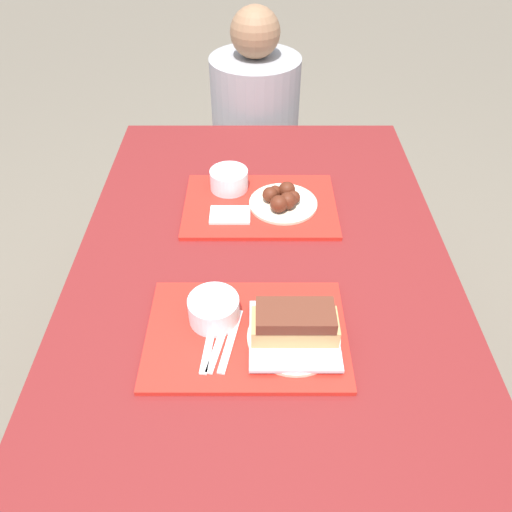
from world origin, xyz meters
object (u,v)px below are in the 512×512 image
Objects in this scene: tray_far at (262,206)px; brisket_sandwich_plate at (296,328)px; bowl_coleslaw_far at (231,179)px; wings_plate_far at (285,199)px; tray_near at (248,334)px; person_seated_across at (258,110)px; bowl_coleslaw_near at (215,308)px.

tray_far is 2.18× the size of brisket_sandwich_plate.
tray_far is 3.87× the size of bowl_coleslaw_far.
brisket_sandwich_plate is at bearing -89.37° from wings_plate_far.
bowl_coleslaw_far is at bearing 150.29° from wings_plate_far.
tray_near is at bearing -93.92° from tray_far.
person_seated_across reaches higher than bowl_coleslaw_far.
wings_plate_far reaches higher than tray_near.
person_seated_across is (-0.01, 0.72, -0.05)m from tray_far.
brisket_sandwich_plate is at bearing -86.05° from person_seated_across.
bowl_coleslaw_far is 0.65m from person_seated_across.
tray_near is at bearing -28.18° from bowl_coleslaw_near.
tray_near is at bearing 169.87° from brisket_sandwich_plate.
bowl_coleslaw_far is at bearing 105.72° from brisket_sandwich_plate.
tray_near is 3.87× the size of bowl_coleslaw_near.
tray_near is 0.47m from wings_plate_far.
brisket_sandwich_plate is 0.30× the size of person_seated_across.
bowl_coleslaw_near is at bearing -111.54° from wings_plate_far.
bowl_coleslaw_far is (0.01, 0.51, 0.00)m from bowl_coleslaw_near.
bowl_coleslaw_near is at bearing -91.41° from bowl_coleslaw_far.
bowl_coleslaw_near is at bearing 151.82° from tray_near.
bowl_coleslaw_far is (-0.09, 0.08, 0.04)m from tray_far.
bowl_coleslaw_near is 1.00× the size of bowl_coleslaw_far.
wings_plate_far is (0.10, 0.46, 0.03)m from tray_near.
tray_near is 1.18m from person_seated_across.
person_seated_across reaches higher than brisket_sandwich_plate.
person_seated_across is (0.08, 0.64, -0.09)m from bowl_coleslaw_far.
tray_near is 0.66× the size of person_seated_across.
brisket_sandwich_plate reaches higher than tray_near.
tray_far is (0.03, 0.47, 0.00)m from tray_near.
wings_plate_far is (0.17, 0.42, -0.01)m from bowl_coleslaw_near.
tray_far is 2.23× the size of wings_plate_far.
bowl_coleslaw_near is 0.58× the size of wings_plate_far.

